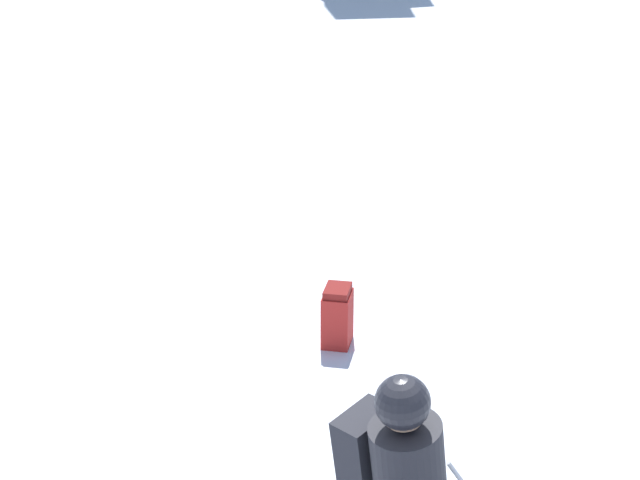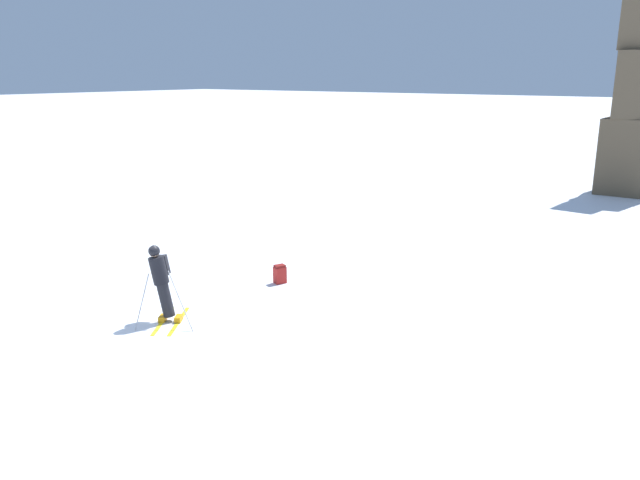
# 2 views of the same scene
# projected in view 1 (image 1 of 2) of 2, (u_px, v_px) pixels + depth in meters

# --- Properties ---
(spare_backpack) EXTENTS (0.32, 0.36, 0.50)m
(spare_backpack) POSITION_uv_depth(u_px,v_px,m) (337.00, 316.00, 8.63)
(spare_backpack) COLOR #AD231E
(spare_backpack) RESTS_ON ground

